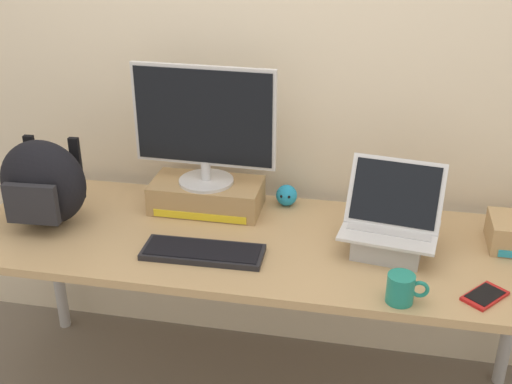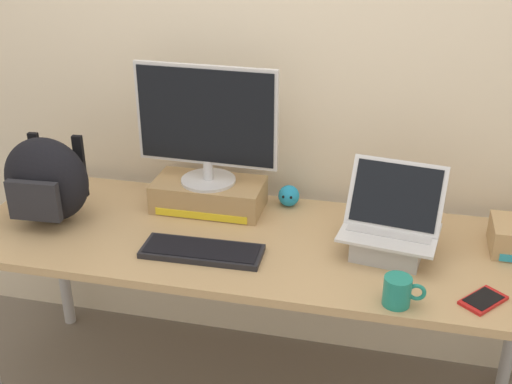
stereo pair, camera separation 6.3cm
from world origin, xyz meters
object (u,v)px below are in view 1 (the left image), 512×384
Objects in this scene: open_laptop at (390,233)px; messenger_backpack at (43,183)px; coffee_mug at (401,288)px; cell_phone at (485,296)px; toner_box_yellow at (207,195)px; desktop_monitor at (204,125)px; plush_toy at (287,195)px; external_keyboard at (203,252)px.

messenger_backpack reaches higher than open_laptop.
cell_phone is at bearing 15.81° from coffee_mug.
toner_box_yellow is 3.32× the size of coffee_mug.
desktop_monitor is 0.91m from coffee_mug.
desktop_monitor reaches higher than toner_box_yellow.
coffee_mug is (1.26, -0.25, -0.11)m from messenger_backpack.
open_laptop reaches higher than cell_phone.
open_laptop is 0.47m from plush_toy.
open_laptop is at bearing 97.62° from coffee_mug.
toner_box_yellow is 2.57× the size of cell_phone.
cell_phone is (0.29, -0.22, -0.06)m from open_laptop.
plush_toy is at bearing 16.80° from toner_box_yellow.
messenger_backpack is (-0.54, -0.22, -0.18)m from desktop_monitor.
plush_toy is at bearing 61.45° from external_keyboard.
open_laptop is at bearing -13.29° from desktop_monitor.
coffee_mug is 1.53× the size of plush_toy.
coffee_mug is at bearing -74.22° from open_laptop.
toner_box_yellow is 1.01× the size of external_keyboard.
plush_toy is at bearing -176.42° from cell_phone.
external_keyboard is 1.27× the size of messenger_backpack.
external_keyboard is at bearing -144.97° from cell_phone.
plush_toy is at bearing 17.33° from messenger_backpack.
desktop_monitor is 0.43m from plush_toy.
desktop_monitor reaches higher than open_laptop.
external_keyboard is 0.90m from cell_phone.
cell_phone is at bearing -22.65° from toner_box_yellow.
open_laptop is 1.22m from messenger_backpack.
plush_toy reaches higher than external_keyboard.
messenger_backpack reaches higher than cell_phone.
cell_phone is at bearing -29.52° from open_laptop.
toner_box_yellow is 1.05m from cell_phone.
coffee_mug reaches higher than external_keyboard.
messenger_backpack is at bearing -155.72° from desktop_monitor.
open_laptop is 2.76× the size of coffee_mug.
cell_phone is at bearing -21.01° from desktop_monitor.
toner_box_yellow is 0.31m from plush_toy.
open_laptop is 4.22× the size of plush_toy.
coffee_mug reaches higher than cell_phone.
desktop_monitor is at bearing 19.29° from messenger_backpack.
open_laptop is at bearing 12.59° from external_keyboard.
messenger_backpack is (-0.61, 0.11, 0.15)m from external_keyboard.
toner_box_yellow is 0.86m from coffee_mug.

